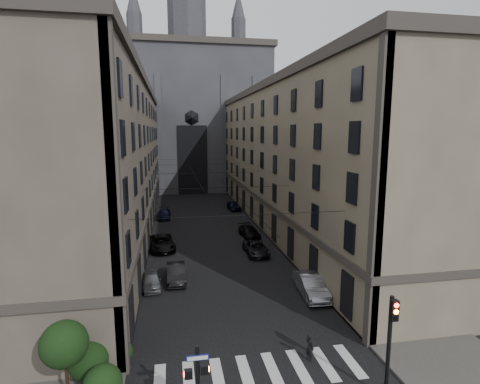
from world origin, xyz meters
TOP-DOWN VIEW (x-y plane):
  - sidewalk_left at (-10.50, 36.00)m, footprint 7.00×80.00m
  - sidewalk_right at (10.50, 36.00)m, footprint 7.00×80.00m
  - zebra_crossing at (0.00, 5.00)m, footprint 11.00×3.20m
  - building_left at (-13.44, 36.00)m, footprint 13.60×60.60m
  - building_right at (13.44, 36.00)m, footprint 13.60×60.60m
  - gothic_tower at (0.00, 74.96)m, footprint 35.00×23.00m
  - pedestrian_signal_left at (-3.51, 1.50)m, footprint 1.02×0.38m
  - traffic_light_right at (5.60, 1.92)m, footprint 0.34×0.50m
  - shrub_cluster at (-8.72, 5.01)m, footprint 3.90×4.40m
  - tram_wires at (0.00, 35.63)m, footprint 14.00×60.00m
  - car_left_near at (-6.20, 17.28)m, footprint 1.84×3.90m
  - car_left_midnear at (-4.20, 18.29)m, footprint 1.64×4.46m
  - car_left_midfar at (-5.58, 27.44)m, footprint 3.20×5.80m
  - car_left_far at (-5.57, 42.58)m, footprint 1.97×4.71m
  - car_right_near at (6.20, 13.48)m, footprint 2.06×5.08m
  - car_right_midnear at (4.20, 24.07)m, footprint 2.22×4.79m
  - car_right_midfar at (4.82, 30.55)m, footprint 2.31×4.75m
  - car_right_far at (5.60, 46.70)m, footprint 1.97×4.34m
  - pedestrian at (3.04, 5.50)m, footprint 0.54×0.66m

SIDE VIEW (x-z plane):
  - zebra_crossing at x=0.00m, z-range 0.00..0.01m
  - sidewalk_left at x=-10.50m, z-range 0.00..0.15m
  - sidewalk_right at x=10.50m, z-range 0.00..0.15m
  - car_left_near at x=-6.20m, z-range 0.00..1.29m
  - car_right_midnear at x=4.20m, z-range 0.00..1.33m
  - car_right_midfar at x=4.82m, z-range 0.00..1.33m
  - car_left_far at x=-5.57m, z-range 0.00..1.36m
  - car_right_far at x=5.60m, z-range 0.00..1.45m
  - car_left_midnear at x=-4.20m, z-range 0.00..1.46m
  - car_left_midfar at x=-5.58m, z-range 0.00..1.54m
  - pedestrian at x=3.04m, z-range 0.00..1.58m
  - car_right_near at x=6.20m, z-range 0.00..1.64m
  - shrub_cluster at x=-8.72m, z-range -0.15..3.75m
  - pedestrian_signal_left at x=-3.51m, z-range 0.32..4.32m
  - traffic_light_right at x=5.60m, z-range 0.69..5.89m
  - tram_wires at x=0.00m, z-range 7.03..7.46m
  - building_left at x=-13.44m, z-range -0.08..18.77m
  - building_right at x=13.44m, z-range -0.08..18.77m
  - gothic_tower at x=0.00m, z-range -11.20..46.80m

